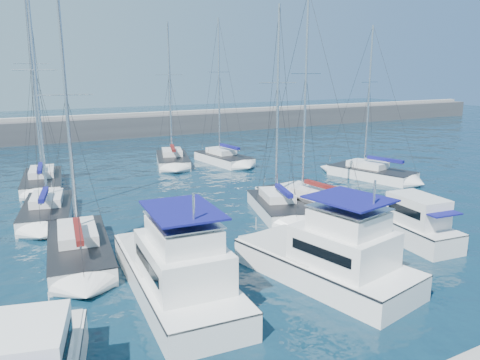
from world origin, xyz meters
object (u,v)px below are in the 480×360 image
motor_yacht_stbd_inner (331,259)px  sailboat_back_a (42,181)px  sailboat_mid_a (47,210)px  sailboat_mid_d (310,202)px  sailboat_back_c (223,158)px  sailboat_mid_b (79,248)px  sailboat_mid_c (278,206)px  sailboat_mid_e (371,173)px  motor_yacht_port_inner (178,272)px  motor_yacht_stbd_outer (409,224)px  sailboat_back_b (173,159)px

motor_yacht_stbd_inner → sailboat_back_a: (-9.61, 26.37, -0.59)m
sailboat_mid_a → sailboat_mid_d: sailboat_mid_a is taller
sailboat_back_c → sailboat_mid_b: bearing=-139.3°
sailboat_mid_c → sailboat_mid_e: (13.55, 5.04, -0.02)m
sailboat_mid_b → sailboat_mid_c: bearing=13.2°
motor_yacht_port_inner → motor_yacht_stbd_outer: 14.48m
sailboat_back_a → sailboat_back_b: bearing=25.2°
sailboat_back_b → sailboat_mid_b: bearing=-104.9°
sailboat_mid_d → sailboat_back_c: 18.39m
sailboat_back_c → sailboat_mid_c: bearing=-111.0°
motor_yacht_stbd_outer → sailboat_mid_a: bearing=147.4°
sailboat_mid_d → motor_yacht_stbd_outer: bearing=-88.3°
sailboat_mid_a → motor_yacht_stbd_inner: bearing=-46.8°
sailboat_mid_b → sailboat_mid_c: size_ratio=0.95×
motor_yacht_stbd_outer → sailboat_mid_c: size_ratio=0.50×
sailboat_mid_d → sailboat_back_c: bearing=76.0°
sailboat_mid_a → sailboat_mid_d: (16.83, -6.80, -0.02)m
motor_yacht_stbd_inner → motor_yacht_port_inner: bearing=151.7°
sailboat_back_b → motor_yacht_port_inner: bearing=-93.2°
motor_yacht_port_inner → sailboat_back_b: (10.51, 28.24, -0.61)m
sailboat_mid_c → sailboat_back_b: sailboat_back_b is taller
sailboat_mid_d → sailboat_back_b: sailboat_mid_d is taller
motor_yacht_stbd_inner → sailboat_mid_b: 13.17m
motor_yacht_port_inner → motor_yacht_stbd_inner: size_ratio=1.15×
sailboat_back_b → motor_yacht_stbd_outer: bearing=-64.8°
sailboat_mid_d → sailboat_back_a: (-16.07, 16.28, 0.02)m
sailboat_mid_e → sailboat_back_b: (-13.65, 15.14, 0.01)m
sailboat_mid_d → sailboat_back_b: bearing=90.8°
sailboat_mid_c → motor_yacht_stbd_inner: bearing=-93.6°
sailboat_mid_c → sailboat_mid_d: sailboat_mid_d is taller
motor_yacht_port_inner → motor_yacht_stbd_inner: bearing=-12.3°
motor_yacht_stbd_outer → motor_yacht_port_inner: bearing=-173.0°
sailboat_back_c → sailboat_mid_d: bearing=-102.9°
motor_yacht_stbd_outer → sailboat_mid_a: 23.26m
sailboat_mid_b → sailboat_mid_e: size_ratio=0.98×
sailboat_mid_d → sailboat_back_b: (-2.77, 20.26, 0.00)m
sailboat_back_a → motor_yacht_stbd_inner: bearing=-61.4°
motor_yacht_port_inner → sailboat_mid_c: size_ratio=0.76×
motor_yacht_stbd_inner → sailboat_mid_e: bearing=30.1°
motor_yacht_stbd_inner → sailboat_mid_d: sailboat_mid_d is taller
sailboat_mid_a → sailboat_back_b: 19.47m
sailboat_mid_e → sailboat_back_c: bearing=108.1°
sailboat_mid_a → sailboat_mid_e: 27.77m
sailboat_mid_c → motor_yacht_port_inner: bearing=-125.9°
sailboat_mid_a → sailboat_back_a: bearing=97.1°
motor_yacht_port_inner → sailboat_mid_b: size_ratio=0.79×
sailboat_mid_e → sailboat_back_a: bearing=142.3°
motor_yacht_port_inner → sailboat_mid_c: (10.61, 8.07, -0.60)m
motor_yacht_port_inner → sailboat_back_a: 24.43m
sailboat_back_b → sailboat_back_c: 5.40m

